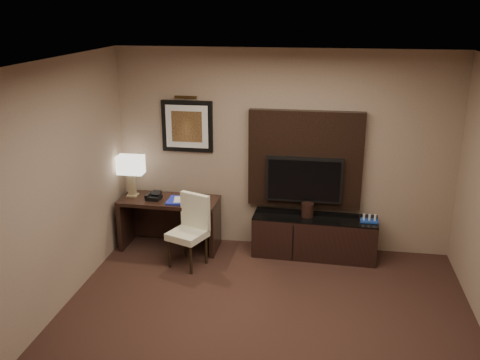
% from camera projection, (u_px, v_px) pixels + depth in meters
% --- Properties ---
extents(floor, '(4.50, 5.00, 0.01)m').
position_uv_depth(floor, '(257.00, 352.00, 5.20)').
color(floor, black).
rests_on(floor, ground).
extents(ceiling, '(4.50, 5.00, 0.01)m').
position_uv_depth(ceiling, '(261.00, 71.00, 4.36)').
color(ceiling, silver).
rests_on(ceiling, wall_back).
extents(wall_back, '(4.50, 0.01, 2.70)m').
position_uv_depth(wall_back, '(283.00, 151.00, 7.12)').
color(wall_back, gray).
rests_on(wall_back, floor).
extents(wall_left, '(0.01, 5.00, 2.70)m').
position_uv_depth(wall_left, '(27.00, 209.00, 5.13)').
color(wall_left, gray).
rests_on(wall_left, floor).
extents(desk, '(1.34, 0.60, 0.71)m').
position_uv_depth(desk, '(170.00, 223.00, 7.34)').
color(desk, black).
rests_on(desk, floor).
extents(credenza, '(1.63, 0.51, 0.56)m').
position_uv_depth(credenza, '(314.00, 236.00, 7.11)').
color(credenza, black).
rests_on(credenza, floor).
extents(tv_wall_panel, '(1.50, 0.12, 1.30)m').
position_uv_depth(tv_wall_panel, '(305.00, 159.00, 7.05)').
color(tv_wall_panel, black).
rests_on(tv_wall_panel, wall_back).
extents(tv, '(1.00, 0.08, 0.60)m').
position_uv_depth(tv, '(304.00, 180.00, 7.03)').
color(tv, black).
rests_on(tv, tv_wall_panel).
extents(artwork, '(0.70, 0.04, 0.70)m').
position_uv_depth(artwork, '(187.00, 126.00, 7.21)').
color(artwork, black).
rests_on(artwork, wall_back).
extents(picture_light, '(0.04, 0.04, 0.30)m').
position_uv_depth(picture_light, '(186.00, 97.00, 7.05)').
color(picture_light, '#422F15').
rests_on(picture_light, wall_back).
extents(desk_chair, '(0.57, 0.61, 0.88)m').
position_uv_depth(desk_chair, '(187.00, 234.00, 6.78)').
color(desk_chair, '#EAE8C4').
rests_on(desk_chair, floor).
extents(table_lamp, '(0.35, 0.26, 0.52)m').
position_uv_depth(table_lamp, '(131.00, 178.00, 7.27)').
color(table_lamp, '#97835E').
rests_on(table_lamp, desk).
extents(desk_phone, '(0.20, 0.18, 0.09)m').
position_uv_depth(desk_phone, '(154.00, 196.00, 7.20)').
color(desk_phone, black).
rests_on(desk_phone, desk).
extents(blue_folder, '(0.26, 0.34, 0.02)m').
position_uv_depth(blue_folder, '(177.00, 200.00, 7.15)').
color(blue_folder, '#1B28B2').
rests_on(blue_folder, desk).
extents(book, '(0.18, 0.06, 0.24)m').
position_uv_depth(book, '(174.00, 193.00, 7.11)').
color(book, '#A0907D').
rests_on(book, desk).
extents(ice_bucket, '(0.21, 0.21, 0.18)m').
position_uv_depth(ice_bucket, '(307.00, 210.00, 7.01)').
color(ice_bucket, black).
rests_on(ice_bucket, credenza).
extents(minibar_tray, '(0.23, 0.14, 0.08)m').
position_uv_depth(minibar_tray, '(369.00, 219.00, 6.86)').
color(minibar_tray, '#173897').
rests_on(minibar_tray, credenza).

